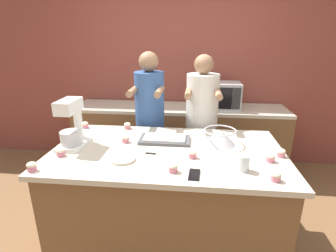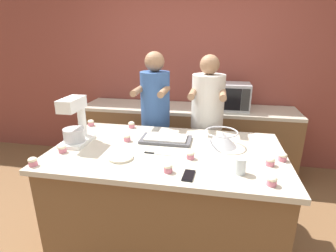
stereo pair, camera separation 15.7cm
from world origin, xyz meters
name	(u,v)px [view 2 (the right image)]	position (x,y,z in m)	size (l,w,h in m)	color
ground_plane	(167,241)	(0.00, 0.00, 0.00)	(16.00, 16.00, 0.00)	brown
back_wall	(191,68)	(0.00, 1.81, 1.35)	(10.00, 0.06, 2.70)	brown
island_counter	(167,198)	(0.00, 0.00, 0.46)	(1.83, 1.05, 0.92)	brown
back_counter	(187,138)	(0.00, 1.46, 0.44)	(2.80, 0.60, 0.89)	brown
person_left	(155,124)	(-0.27, 0.75, 0.87)	(0.33, 0.49, 1.63)	#33384C
person_right	(206,129)	(0.28, 0.75, 0.85)	(0.35, 0.51, 1.61)	#33384C
stand_mixer	(75,124)	(-0.77, -0.01, 1.09)	(0.20, 0.30, 0.39)	white
mixing_bowl	(221,138)	(0.42, 0.16, 0.99)	(0.27, 0.27, 0.13)	#BCBCC1
baking_tray	(166,139)	(-0.04, 0.17, 0.94)	(0.43, 0.23, 0.04)	#4C4C51
microwave_oven	(230,96)	(0.54, 1.46, 1.05)	(0.48, 0.35, 0.33)	#B7B7BC
cell_phone	(189,175)	(0.22, -0.39, 0.92)	(0.08, 0.15, 0.01)	black
drinking_glass	(240,166)	(0.55, -0.29, 0.97)	(0.08, 0.08, 0.11)	silver
small_plate	(121,157)	(-0.30, -0.23, 0.93)	(0.18, 0.18, 0.02)	beige
knife	(156,154)	(-0.06, -0.10, 0.92)	(0.22, 0.03, 0.01)	#BCBCC1
cupcake_0	(270,161)	(0.76, -0.14, 0.95)	(0.06, 0.06, 0.06)	#D17084
cupcake_1	(272,181)	(0.72, -0.41, 0.95)	(0.06, 0.06, 0.06)	#D17084
cupcake_2	(127,138)	(-0.37, 0.11, 0.95)	(0.06, 0.06, 0.06)	#D17084
cupcake_3	(62,149)	(-0.79, -0.21, 0.95)	(0.06, 0.06, 0.06)	#D17084
cupcake_4	(190,155)	(0.20, -0.13, 0.95)	(0.06, 0.06, 0.06)	#D17084
cupcake_5	(33,161)	(-0.87, -0.44, 0.95)	(0.06, 0.06, 0.06)	#D17084
cupcake_6	(168,168)	(0.08, -0.36, 0.95)	(0.06, 0.06, 0.06)	#D17084
cupcake_7	(283,157)	(0.86, -0.04, 0.95)	(0.06, 0.06, 0.06)	#D17084
cupcake_8	(91,123)	(-0.86, 0.43, 0.95)	(0.06, 0.06, 0.06)	#D17084
cupcake_9	(131,125)	(-0.44, 0.45, 0.95)	(0.06, 0.06, 0.06)	#D17084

